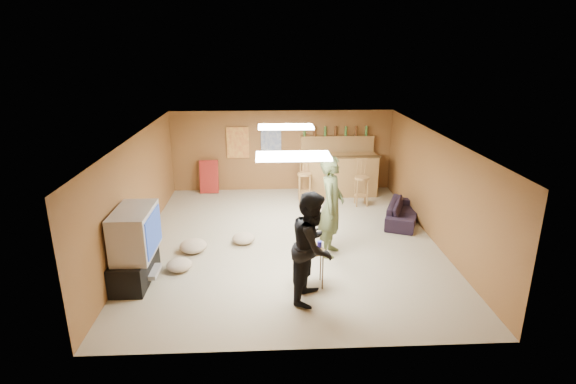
{
  "coord_description": "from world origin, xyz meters",
  "views": [
    {
      "loc": [
        -0.43,
        -8.53,
        3.89
      ],
      "look_at": [
        0.0,
        0.2,
        1.0
      ],
      "focal_mm": 28.0,
      "sensor_mm": 36.0,
      "label": 1
    }
  ],
  "objects_px": {
    "bar_counter": "(339,175)",
    "tray_table": "(310,268)",
    "person_olive": "(331,207)",
    "sofa": "(403,212)",
    "tv_body": "(135,232)",
    "person_black": "(313,247)"
  },
  "relations": [
    {
      "from": "sofa",
      "to": "bar_counter",
      "type": "bearing_deg",
      "value": 53.06
    },
    {
      "from": "bar_counter",
      "to": "sofa",
      "type": "relative_size",
      "value": 1.26
    },
    {
      "from": "tv_body",
      "to": "person_olive",
      "type": "height_order",
      "value": "person_olive"
    },
    {
      "from": "person_black",
      "to": "tray_table",
      "type": "distance_m",
      "value": 0.7
    },
    {
      "from": "tv_body",
      "to": "bar_counter",
      "type": "xyz_separation_m",
      "value": [
        4.15,
        4.45,
        -0.35
      ]
    },
    {
      "from": "bar_counter",
      "to": "sofa",
      "type": "distance_m",
      "value": 2.36
    },
    {
      "from": "tv_body",
      "to": "bar_counter",
      "type": "height_order",
      "value": "tv_body"
    },
    {
      "from": "person_black",
      "to": "sofa",
      "type": "height_order",
      "value": "person_black"
    },
    {
      "from": "bar_counter",
      "to": "tray_table",
      "type": "relative_size",
      "value": 3.14
    },
    {
      "from": "sofa",
      "to": "person_black",
      "type": "bearing_deg",
      "value": 165.27
    },
    {
      "from": "bar_counter",
      "to": "tray_table",
      "type": "height_order",
      "value": "bar_counter"
    },
    {
      "from": "person_black",
      "to": "person_olive",
      "type": "bearing_deg",
      "value": 0.76
    },
    {
      "from": "person_olive",
      "to": "tray_table",
      "type": "bearing_deg",
      "value": 175.02
    },
    {
      "from": "person_olive",
      "to": "sofa",
      "type": "relative_size",
      "value": 1.23
    },
    {
      "from": "tray_table",
      "to": "bar_counter",
      "type": "bearing_deg",
      "value": 75.47
    },
    {
      "from": "person_olive",
      "to": "person_black",
      "type": "relative_size",
      "value": 1.09
    },
    {
      "from": "tv_body",
      "to": "tray_table",
      "type": "relative_size",
      "value": 1.72
    },
    {
      "from": "sofa",
      "to": "tv_body",
      "type": "bearing_deg",
      "value": 137.36
    },
    {
      "from": "person_olive",
      "to": "sofa",
      "type": "height_order",
      "value": "person_olive"
    },
    {
      "from": "tray_table",
      "to": "tv_body",
      "type": "bearing_deg",
      "value": 173.99
    },
    {
      "from": "tv_body",
      "to": "sofa",
      "type": "relative_size",
      "value": 0.69
    },
    {
      "from": "person_black",
      "to": "tray_table",
      "type": "height_order",
      "value": "person_black"
    }
  ]
}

